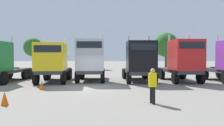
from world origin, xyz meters
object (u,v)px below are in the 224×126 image
(visitor_in_hivis, at_px, (153,83))
(traffic_cone_mid, at_px, (5,98))
(semi_truck_black, at_px, (140,62))
(traffic_cone_far, at_px, (42,85))
(semi_truck_silver, at_px, (91,60))
(semi_truck_red, at_px, (183,60))
(semi_truck_yellow, at_px, (53,62))

(visitor_in_hivis, height_order, traffic_cone_mid, visitor_in_hivis)
(semi_truck_black, height_order, traffic_cone_far, semi_truck_black)
(semi_truck_silver, xyz_separation_m, traffic_cone_far, (-2.95, -4.69, -1.72))
(semi_truck_black, bearing_deg, semi_truck_red, 88.74)
(semi_truck_red, bearing_deg, semi_truck_black, -93.59)
(semi_truck_black, height_order, semi_truck_red, semi_truck_red)
(semi_truck_black, bearing_deg, traffic_cone_far, -61.11)
(semi_truck_silver, height_order, visitor_in_hivis, semi_truck_silver)
(semi_truck_yellow, relative_size, traffic_cone_mid, 9.34)
(visitor_in_hivis, distance_m, traffic_cone_mid, 7.08)
(traffic_cone_far, bearing_deg, visitor_in_hivis, -32.02)
(visitor_in_hivis, bearing_deg, semi_truck_red, -127.10)
(semi_truck_yellow, relative_size, semi_truck_red, 0.98)
(semi_truck_yellow, relative_size, visitor_in_hivis, 3.56)
(semi_truck_black, distance_m, traffic_cone_mid, 11.75)
(semi_truck_yellow, distance_m, semi_truck_red, 11.59)
(semi_truck_yellow, bearing_deg, semi_truck_red, 87.32)
(semi_truck_black, relative_size, visitor_in_hivis, 3.73)
(traffic_cone_mid, height_order, traffic_cone_far, traffic_cone_mid)
(semi_truck_yellow, bearing_deg, traffic_cone_far, 0.27)
(semi_truck_silver, xyz_separation_m, semi_truck_black, (4.44, -0.44, -0.15))
(semi_truck_red, height_order, traffic_cone_far, semi_truck_red)
(traffic_cone_mid, bearing_deg, traffic_cone_far, 87.18)
(semi_truck_yellow, height_order, semi_truck_black, semi_truck_black)
(visitor_in_hivis, relative_size, traffic_cone_far, 2.84)
(visitor_in_hivis, height_order, traffic_cone_far, visitor_in_hivis)
(semi_truck_yellow, distance_m, traffic_cone_far, 4.16)
(traffic_cone_far, bearing_deg, semi_truck_yellow, 94.85)
(semi_truck_yellow, relative_size, traffic_cone_far, 10.09)
(semi_truck_silver, distance_m, traffic_cone_far, 5.80)
(semi_truck_yellow, bearing_deg, traffic_cone_mid, -3.89)
(semi_truck_silver, relative_size, traffic_cone_far, 9.43)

